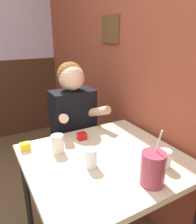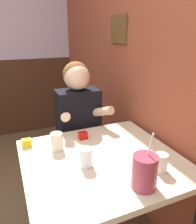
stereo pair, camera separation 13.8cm
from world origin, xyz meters
TOP-DOWN VIEW (x-y plane):
  - brick_wall_right at (1.29, 1.28)m, footprint 0.08×4.55m
  - main_table at (0.77, 0.29)m, footprint 0.90×0.85m
  - person_seated at (0.83, 0.87)m, footprint 0.42×0.40m
  - cocktail_pitcher at (0.85, -0.03)m, footprint 0.12×0.12m
  - glass_near_pitcher at (0.66, 0.24)m, footprint 0.07×0.07m
  - glass_center at (1.01, 0.04)m, footprint 0.07×0.07m
  - glass_far_side at (0.56, 0.48)m, footprint 0.08×0.08m
  - condiment_ketchup at (0.76, 0.56)m, footprint 0.06×0.04m
  - condiment_mustard at (0.38, 0.61)m, footprint 0.06×0.04m

SIDE VIEW (x-z plane):
  - person_seated at x=0.83m, z-range 0.03..1.28m
  - main_table at x=0.77m, z-range 0.31..1.07m
  - condiment_ketchup at x=0.76m, z-range 0.76..0.81m
  - condiment_mustard at x=0.38m, z-range 0.76..0.81m
  - glass_center at x=1.01m, z-range 0.76..0.86m
  - glass_near_pitcher at x=0.66m, z-range 0.76..0.87m
  - glass_far_side at x=0.56m, z-range 0.76..0.88m
  - cocktail_pitcher at x=0.85m, z-range 0.70..0.99m
  - brick_wall_right at x=1.29m, z-range 0.00..2.70m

